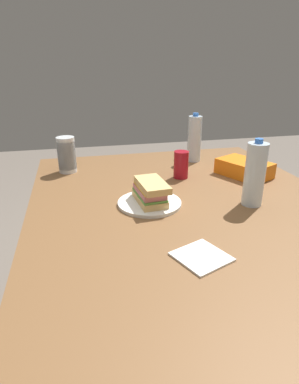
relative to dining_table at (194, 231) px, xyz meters
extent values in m
plane|color=#70665B|center=(0.00, 0.00, -0.68)|extent=(8.00, 8.00, 0.00)
cube|color=brown|center=(0.00, 0.00, 0.06)|extent=(1.59, 1.16, 0.04)
cylinder|color=brown|center=(-0.71, -0.50, -0.32)|extent=(0.07, 0.07, 0.72)
cylinder|color=brown|center=(-0.71, 0.50, -0.32)|extent=(0.07, 0.07, 0.72)
cylinder|color=white|center=(-0.09, -0.14, 0.09)|extent=(0.24, 0.24, 0.01)
cube|color=#DBB26B|center=(-0.09, -0.14, 0.10)|extent=(0.18, 0.10, 0.02)
cube|color=#599E3F|center=(-0.09, -0.14, 0.12)|extent=(0.17, 0.10, 0.01)
cube|color=#C6727A|center=(-0.09, -0.14, 0.13)|extent=(0.16, 0.10, 0.02)
cube|color=yellow|center=(-0.09, -0.14, 0.15)|extent=(0.16, 0.09, 0.01)
cube|color=#DBB26B|center=(-0.08, -0.14, 0.16)|extent=(0.18, 0.10, 0.02)
cylinder|color=maroon|center=(-0.35, 0.06, 0.14)|extent=(0.07, 0.07, 0.12)
cube|color=orange|center=(-0.31, 0.35, 0.12)|extent=(0.27, 0.24, 0.07)
cylinder|color=silver|center=(-0.59, 0.21, 0.20)|extent=(0.07, 0.07, 0.23)
cylinder|color=blue|center=(-0.59, 0.21, 0.32)|extent=(0.03, 0.03, 0.02)
cylinder|color=silver|center=(-0.55, -0.44, 0.13)|extent=(0.08, 0.08, 0.09)
cylinder|color=silver|center=(-0.55, -0.44, 0.15)|extent=(0.08, 0.08, 0.09)
cylinder|color=silver|center=(-0.55, -0.44, 0.16)|extent=(0.08, 0.08, 0.09)
cylinder|color=silver|center=(-0.55, -0.44, 0.18)|extent=(0.08, 0.08, 0.09)
cylinder|color=silver|center=(-0.55, -0.44, 0.20)|extent=(0.08, 0.08, 0.09)
cylinder|color=silver|center=(-0.01, 0.22, 0.20)|extent=(0.07, 0.07, 0.23)
cylinder|color=blue|center=(-0.01, 0.22, 0.32)|extent=(0.03, 0.03, 0.02)
cube|color=white|center=(0.28, -0.08, 0.08)|extent=(0.17, 0.17, 0.01)
camera|label=1|loc=(0.98, -0.39, 0.58)|focal=30.44mm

